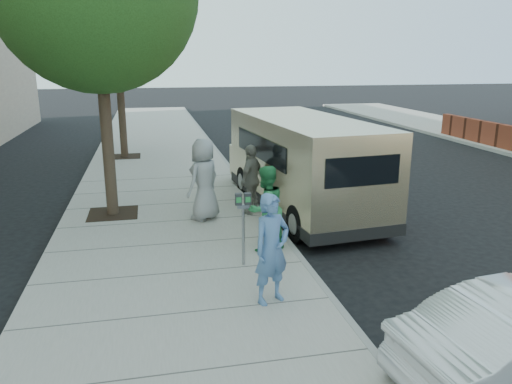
{
  "coord_description": "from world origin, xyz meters",
  "views": [
    {
      "loc": [
        -1.31,
        -9.92,
        3.9
      ],
      "look_at": [
        0.87,
        0.22,
        1.1
      ],
      "focal_mm": 35.0,
      "sensor_mm": 36.0,
      "label": 1
    }
  ],
  "objects_px": {
    "parking_meter": "(243,213)",
    "person_officer": "(272,249)",
    "tree_far": "(117,30)",
    "person_striped_polo": "(252,179)",
    "person_gray_shirt": "(204,180)",
    "person_green_shirt": "(266,209)",
    "van": "(302,162)"
  },
  "relations": [
    {
      "from": "person_gray_shirt",
      "to": "person_officer",
      "type": "bearing_deg",
      "value": 53.78
    },
    {
      "from": "tree_far",
      "to": "person_striped_polo",
      "type": "relative_size",
      "value": 3.77
    },
    {
      "from": "parking_meter",
      "to": "person_gray_shirt",
      "type": "distance_m",
      "value": 2.94
    },
    {
      "from": "person_gray_shirt",
      "to": "person_striped_polo",
      "type": "bearing_deg",
      "value": 147.92
    },
    {
      "from": "person_officer",
      "to": "parking_meter",
      "type": "bearing_deg",
      "value": 72.09
    },
    {
      "from": "parking_meter",
      "to": "person_green_shirt",
      "type": "xyz_separation_m",
      "value": [
        0.58,
        0.66,
        -0.14
      ]
    },
    {
      "from": "tree_far",
      "to": "parking_meter",
      "type": "bearing_deg",
      "value": -77.45
    },
    {
      "from": "person_officer",
      "to": "van",
      "type": "bearing_deg",
      "value": 43.97
    },
    {
      "from": "person_green_shirt",
      "to": "person_gray_shirt",
      "type": "bearing_deg",
      "value": -96.06
    },
    {
      "from": "parking_meter",
      "to": "person_officer",
      "type": "xyz_separation_m",
      "value": [
        0.16,
        -1.51,
        -0.12
      ]
    },
    {
      "from": "person_officer",
      "to": "person_green_shirt",
      "type": "bearing_deg",
      "value": 55.12
    },
    {
      "from": "person_striped_polo",
      "to": "van",
      "type": "bearing_deg",
      "value": 146.2
    },
    {
      "from": "van",
      "to": "person_green_shirt",
      "type": "distance_m",
      "value": 3.39
    },
    {
      "from": "parking_meter",
      "to": "person_officer",
      "type": "relative_size",
      "value": 0.78
    },
    {
      "from": "person_gray_shirt",
      "to": "person_striped_polo",
      "type": "xyz_separation_m",
      "value": [
        1.2,
        0.24,
        -0.11
      ]
    },
    {
      "from": "person_gray_shirt",
      "to": "tree_far",
      "type": "bearing_deg",
      "value": -119.15
    },
    {
      "from": "parking_meter",
      "to": "person_gray_shirt",
      "type": "xyz_separation_m",
      "value": [
        -0.39,
        2.91,
        -0.03
      ]
    },
    {
      "from": "person_officer",
      "to": "person_striped_polo",
      "type": "relative_size",
      "value": 1.03
    },
    {
      "from": "van",
      "to": "person_gray_shirt",
      "type": "bearing_deg",
      "value": -170.82
    },
    {
      "from": "parking_meter",
      "to": "person_green_shirt",
      "type": "distance_m",
      "value": 0.89
    },
    {
      "from": "tree_far",
      "to": "parking_meter",
      "type": "height_order",
      "value": "tree_far"
    },
    {
      "from": "tree_far",
      "to": "person_gray_shirt",
      "type": "distance_m",
      "value": 9.53
    },
    {
      "from": "parking_meter",
      "to": "van",
      "type": "distance_m",
      "value": 4.24
    },
    {
      "from": "person_green_shirt",
      "to": "person_gray_shirt",
      "type": "relative_size",
      "value": 0.89
    },
    {
      "from": "tree_far",
      "to": "person_striped_polo",
      "type": "height_order",
      "value": "tree_far"
    },
    {
      "from": "tree_far",
      "to": "person_green_shirt",
      "type": "height_order",
      "value": "tree_far"
    },
    {
      "from": "van",
      "to": "parking_meter",
      "type": "bearing_deg",
      "value": -127.38
    },
    {
      "from": "person_striped_polo",
      "to": "person_officer",
      "type": "bearing_deg",
      "value": 30.51
    },
    {
      "from": "van",
      "to": "person_officer",
      "type": "xyz_separation_m",
      "value": [
        -2.06,
        -5.11,
        -0.25
      ]
    },
    {
      "from": "tree_far",
      "to": "person_striped_polo",
      "type": "bearing_deg",
      "value": -67.95
    },
    {
      "from": "van",
      "to": "person_green_shirt",
      "type": "xyz_separation_m",
      "value": [
        -1.65,
        -2.95,
        -0.27
      ]
    },
    {
      "from": "person_gray_shirt",
      "to": "parking_meter",
      "type": "bearing_deg",
      "value": 54.28
    }
  ]
}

